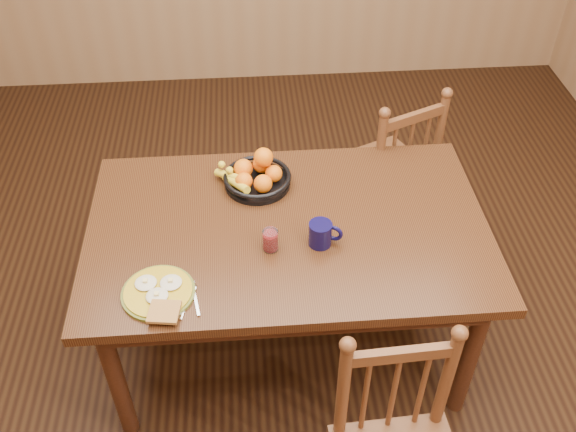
{
  "coord_description": "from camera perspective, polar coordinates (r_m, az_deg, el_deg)",
  "views": [
    {
      "loc": [
        -0.14,
        -1.87,
        2.49
      ],
      "look_at": [
        0.0,
        0.0,
        0.8
      ],
      "focal_mm": 40.0,
      "sensor_mm": 36.0,
      "label": 1
    }
  ],
  "objects": [
    {
      "name": "juice_glass",
      "position": [
        2.43,
        -1.57,
        -2.2
      ],
      "size": [
        0.06,
        0.06,
        0.09
      ],
      "color": "silver",
      "rests_on": "dining_table"
    },
    {
      "name": "dining_table",
      "position": [
        2.62,
        -0.0,
        -2.2
      ],
      "size": [
        1.6,
        1.0,
        0.75
      ],
      "color": "black",
      "rests_on": "ground"
    },
    {
      "name": "room",
      "position": [
        2.19,
        -0.0,
        10.74
      ],
      "size": [
        4.52,
        5.02,
        2.72
      ],
      "color": "black",
      "rests_on": "ground"
    },
    {
      "name": "fruit_bowl",
      "position": [
        2.73,
        -2.85,
        3.58
      ],
      "size": [
        0.32,
        0.29,
        0.17
      ],
      "color": "black",
      "rests_on": "dining_table"
    },
    {
      "name": "coffee_mug",
      "position": [
        2.45,
        2.99,
        -1.58
      ],
      "size": [
        0.13,
        0.09,
        0.1
      ],
      "color": "black",
      "rests_on": "dining_table"
    },
    {
      "name": "spoon",
      "position": [
        2.33,
        -8.37,
        -6.74
      ],
      "size": [
        0.05,
        0.16,
        0.01
      ],
      "rotation": [
        0.0,
        0.0,
        0.18
      ],
      "color": "silver",
      "rests_on": "dining_table"
    },
    {
      "name": "breakfast_plate",
      "position": [
        2.34,
        -11.44,
        -6.7
      ],
      "size": [
        0.26,
        0.29,
        0.04
      ],
      "color": "#59601E",
      "rests_on": "dining_table"
    },
    {
      "name": "chair_far",
      "position": [
        3.35,
        8.81,
        4.05
      ],
      "size": [
        0.55,
        0.54,
        0.94
      ],
      "rotation": [
        0.0,
        0.0,
        3.56
      ],
      "color": "#542B19",
      "rests_on": "ground"
    },
    {
      "name": "fork",
      "position": [
        2.32,
        -8.95,
        -7.16
      ],
      "size": [
        0.05,
        0.18,
        0.0
      ],
      "rotation": [
        0.0,
        0.0,
        -0.23
      ],
      "color": "silver",
      "rests_on": "dining_table"
    }
  ]
}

